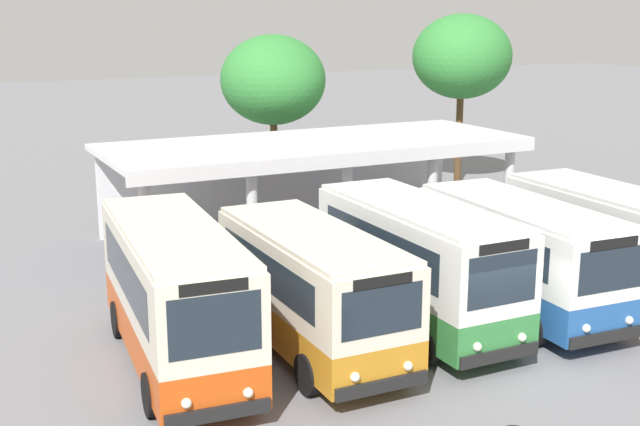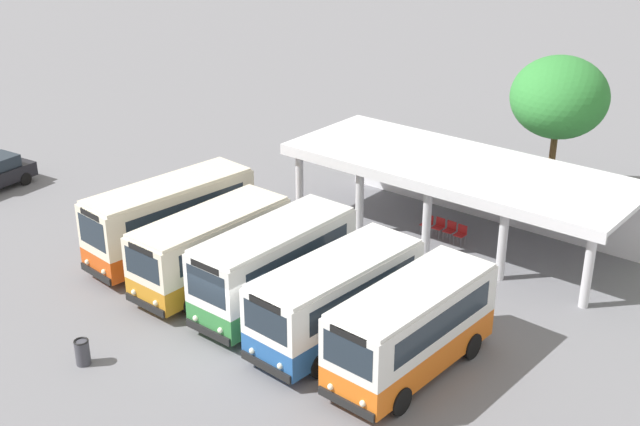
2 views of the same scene
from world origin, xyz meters
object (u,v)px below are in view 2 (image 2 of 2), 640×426
at_px(city_bus_fourth_amber, 336,296).
at_px(waiting_chair_second_from_end, 439,226).
at_px(city_bus_second_in_row, 211,246).
at_px(waiting_chair_middle_seat, 450,229).
at_px(waiting_chair_end_by_column, 427,223).
at_px(waiting_chair_fourth_seat, 461,233).
at_px(litter_bin_apron, 82,352).
at_px(city_bus_middle_cream, 275,264).
at_px(city_bus_nearest_orange, 171,217).
at_px(city_bus_fifth_blue, 412,326).

height_order(city_bus_fourth_amber, waiting_chair_second_from_end, city_bus_fourth_amber).
bearing_deg(city_bus_second_in_row, waiting_chair_second_from_end, 64.19).
bearing_deg(city_bus_second_in_row, waiting_chair_middle_seat, 61.42).
distance_m(waiting_chair_end_by_column, waiting_chair_fourth_seat, 1.70).
xyz_separation_m(city_bus_second_in_row, litter_bin_apron, (0.66, -6.53, -1.19)).
bearing_deg(waiting_chair_second_from_end, litter_bin_apron, -103.63).
bearing_deg(litter_bin_apron, city_bus_middle_cream, 70.33).
bearing_deg(city_bus_nearest_orange, waiting_chair_second_from_end, 48.76).
relative_size(city_bus_second_in_row, city_bus_fourth_amber, 0.98).
xyz_separation_m(city_bus_second_in_row, waiting_chair_fourth_seat, (5.63, 9.24, -1.12)).
height_order(city_bus_second_in_row, waiting_chair_second_from_end, city_bus_second_in_row).
relative_size(city_bus_fifth_blue, litter_bin_apron, 7.35).
xyz_separation_m(city_bus_second_in_row, waiting_chair_second_from_end, (4.50, 9.30, -1.12)).
height_order(city_bus_middle_cream, waiting_chair_end_by_column, city_bus_middle_cream).
relative_size(waiting_chair_second_from_end, waiting_chair_middle_seat, 1.00).
relative_size(city_bus_nearest_orange, city_bus_middle_cream, 1.09).
bearing_deg(city_bus_second_in_row, city_bus_fourth_amber, -0.69).
bearing_deg(waiting_chair_middle_seat, litter_bin_apron, -105.55).
bearing_deg(city_bus_fourth_amber, litter_bin_apron, -130.31).
bearing_deg(city_bus_nearest_orange, waiting_chair_fourth_seat, 44.56).
bearing_deg(city_bus_middle_cream, waiting_chair_middle_seat, 77.62).
height_order(city_bus_second_in_row, city_bus_fifth_blue, city_bus_fifth_blue).
height_order(waiting_chair_middle_seat, litter_bin_apron, litter_bin_apron).
height_order(city_bus_second_in_row, waiting_chair_fourth_seat, city_bus_second_in_row).
bearing_deg(waiting_chair_fourth_seat, waiting_chair_middle_seat, 173.95).
bearing_deg(waiting_chair_end_by_column, waiting_chair_middle_seat, 2.23).
bearing_deg(waiting_chair_fourth_seat, litter_bin_apron, -107.50).
distance_m(city_bus_fifth_blue, waiting_chair_middle_seat, 10.36).
relative_size(city_bus_middle_cream, waiting_chair_second_from_end, 7.97).
bearing_deg(waiting_chair_fourth_seat, waiting_chair_second_from_end, 176.72).
distance_m(waiting_chair_middle_seat, litter_bin_apron, 16.43).
distance_m(waiting_chair_second_from_end, waiting_chair_middle_seat, 0.57).
relative_size(waiting_chair_second_from_end, litter_bin_apron, 0.96).
bearing_deg(city_bus_middle_cream, city_bus_fourth_amber, -5.34).
height_order(waiting_chair_second_from_end, waiting_chair_fourth_seat, same).
bearing_deg(waiting_chair_fourth_seat, city_bus_middle_cream, -105.84).
bearing_deg(city_bus_fourth_amber, waiting_chair_middle_seat, 96.55).
height_order(city_bus_middle_cream, litter_bin_apron, city_bus_middle_cream).
relative_size(city_bus_nearest_orange, waiting_chair_middle_seat, 8.69).
bearing_deg(city_bus_second_in_row, city_bus_nearest_orange, 167.73).
xyz_separation_m(waiting_chair_end_by_column, waiting_chair_middle_seat, (1.13, 0.04, 0.00)).
height_order(city_bus_middle_cream, waiting_chair_second_from_end, city_bus_middle_cream).
xyz_separation_m(waiting_chair_end_by_column, litter_bin_apron, (-3.27, -15.78, -0.07)).
bearing_deg(city_bus_nearest_orange, city_bus_middle_cream, -4.24).
xyz_separation_m(city_bus_fourth_amber, waiting_chair_middle_seat, (-1.08, 9.37, -1.14)).
bearing_deg(litter_bin_apron, waiting_chair_second_from_end, 76.37).
height_order(city_bus_second_in_row, waiting_chair_middle_seat, city_bus_second_in_row).
bearing_deg(waiting_chair_fourth_seat, city_bus_second_in_row, -121.36).
bearing_deg(city_bus_fourth_amber, waiting_chair_fourth_seat, 93.13).
bearing_deg(city_bus_fifth_blue, waiting_chair_end_by_column, 119.37).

